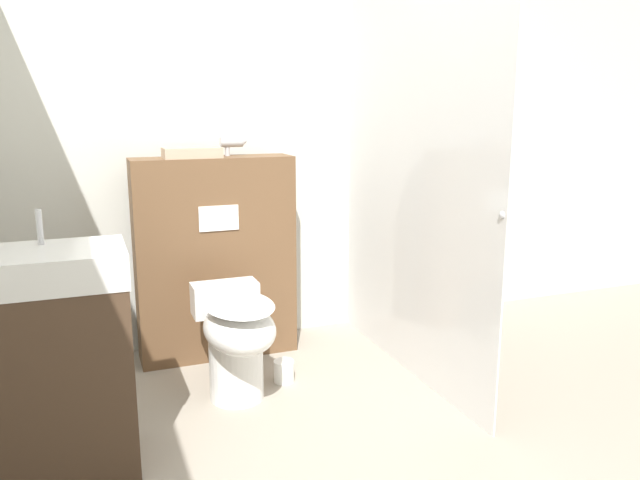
# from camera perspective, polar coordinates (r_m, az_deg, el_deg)

# --- Properties ---
(wall_back) EXTENTS (8.00, 0.06, 2.50)m
(wall_back) POSITION_cam_1_polar(r_m,az_deg,el_deg) (3.87, -6.57, 9.15)
(wall_back) COLOR silver
(wall_back) RESTS_ON ground_plane
(partition_panel) EXTENTS (0.90, 0.26, 1.17)m
(partition_panel) POSITION_cam_1_polar(r_m,az_deg,el_deg) (3.66, -9.52, -1.65)
(partition_panel) COLOR brown
(partition_panel) RESTS_ON ground_plane
(shower_glass) EXTENTS (0.04, 1.62, 2.09)m
(shower_glass) POSITION_cam_1_polar(r_m,az_deg,el_deg) (3.35, 8.39, 5.11)
(shower_glass) COLOR silver
(shower_glass) RESTS_ON ground_plane
(toilet) EXTENTS (0.34, 0.64, 0.55)m
(toilet) POSITION_cam_1_polar(r_m,az_deg,el_deg) (3.13, -7.65, -8.67)
(toilet) COLOR white
(toilet) RESTS_ON ground_plane
(sink_vanity) EXTENTS (0.61, 0.41, 1.06)m
(sink_vanity) POSITION_cam_1_polar(r_m,az_deg,el_deg) (2.69, -23.39, -10.41)
(sink_vanity) COLOR #473323
(sink_vanity) RESTS_ON ground_plane
(hair_drier) EXTENTS (0.16, 0.06, 0.11)m
(hair_drier) POSITION_cam_1_polar(r_m,az_deg,el_deg) (3.63, -7.97, 8.83)
(hair_drier) COLOR #B7B7BC
(hair_drier) RESTS_ON partition_panel
(folded_towel) EXTENTS (0.31, 0.18, 0.06)m
(folded_towel) POSITION_cam_1_polar(r_m,az_deg,el_deg) (3.52, -11.62, 7.83)
(folded_towel) COLOR tan
(folded_towel) RESTS_ON partition_panel
(spare_toilet_roll) EXTENTS (0.11, 0.11, 0.12)m
(spare_toilet_roll) POSITION_cam_1_polar(r_m,az_deg,el_deg) (3.41, -3.33, -11.88)
(spare_toilet_roll) COLOR white
(spare_toilet_roll) RESTS_ON ground_plane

